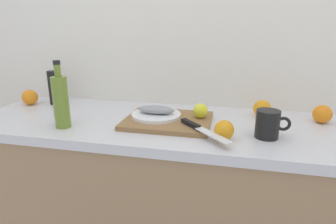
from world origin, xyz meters
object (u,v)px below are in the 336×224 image
pepper_mill (53,88)px  cutting_board (168,121)px  olive_oil_bottle (61,101)px  fish_fillet (156,110)px  chef_knife (198,128)px  white_plate (156,115)px  lemon_0 (201,111)px  orange_0 (322,114)px  coffee_mug_0 (268,124)px

pepper_mill → cutting_board: bearing=-14.4°
cutting_board → olive_oil_bottle: size_ratio=1.33×
fish_fillet → chef_knife: 0.25m
white_plate → lemon_0: (0.20, 0.03, 0.02)m
chef_knife → orange_0: bearing=74.0°
white_plate → olive_oil_bottle: bearing=-155.4°
cutting_board → coffee_mug_0: bearing=-11.8°
white_plate → fish_fillet: bearing=90.0°
coffee_mug_0 → pepper_mill: (-1.09, 0.26, 0.04)m
coffee_mug_0 → lemon_0: bearing=154.8°
cutting_board → chef_knife: size_ratio=1.63×
white_plate → orange_0: bearing=10.6°
white_plate → chef_knife: 0.24m
white_plate → lemon_0: 0.20m
cutting_board → fish_fillet: size_ratio=2.24×
lemon_0 → orange_0: (0.53, 0.11, -0.01)m
cutting_board → lemon_0: lemon_0 is taller
olive_oil_bottle → orange_0: 1.13m
orange_0 → white_plate: bearing=-169.4°
cutting_board → orange_0: (0.67, 0.15, 0.03)m
cutting_board → pepper_mill: (-0.68, 0.17, 0.08)m
white_plate → chef_knife: size_ratio=0.97×
orange_0 → fish_fillet: bearing=-169.4°
coffee_mug_0 → olive_oil_bottle: bearing=-175.4°
fish_fillet → lemon_0: 0.20m
coffee_mug_0 → orange_0: (0.25, 0.24, -0.01)m
olive_oil_bottle → pepper_mill: size_ratio=1.54×
coffee_mug_0 → chef_knife: bearing=-173.7°
olive_oil_bottle → orange_0: olive_oil_bottle is taller
white_plate → coffee_mug_0: size_ratio=1.72×
lemon_0 → chef_knife: bearing=-86.4°
white_plate → coffee_mug_0: 0.48m
orange_0 → pepper_mill: size_ratio=0.44×
white_plate → olive_oil_bottle: (-0.37, -0.17, 0.09)m
fish_fillet → olive_oil_bottle: olive_oil_bottle is taller
orange_0 → pepper_mill: 1.35m
olive_oil_bottle → orange_0: (1.09, 0.30, -0.07)m
cutting_board → orange_0: size_ratio=4.64×
chef_knife → olive_oil_bottle: bearing=-129.4°
cutting_board → olive_oil_bottle: bearing=-160.2°
cutting_board → fish_fillet: (-0.06, 0.01, 0.04)m
white_plate → coffee_mug_0: bearing=-12.1°
orange_0 → pepper_mill: bearing=179.0°
orange_0 → pepper_mill: pepper_mill is taller
fish_fillet → coffee_mug_0: bearing=-12.1°
chef_knife → lemon_0: (-0.01, 0.16, 0.02)m
fish_fillet → orange_0: size_ratio=2.07×
cutting_board → pepper_mill: size_ratio=2.05×
cutting_board → orange_0: orange_0 is taller
chef_knife → coffee_mug_0: (0.26, 0.03, 0.03)m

